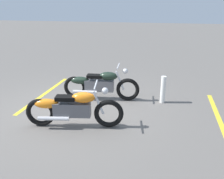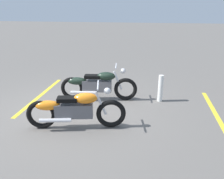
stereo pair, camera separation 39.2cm
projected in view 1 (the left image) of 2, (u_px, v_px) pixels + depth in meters
name	position (u px, v px, depth m)	size (l,w,h in m)	color
ground_plane	(72.00, 109.00, 6.44)	(60.00, 60.00, 0.00)	#66605B
motorcycle_bright_foreground	(72.00, 108.00, 5.39)	(2.21, 0.72, 1.04)	black
motorcycle_dark_foreground	(99.00, 84.00, 6.96)	(2.23, 0.62, 1.04)	black
bollard_post	(163.00, 90.00, 6.75)	(0.14, 0.14, 0.78)	white
parking_stripe_near	(45.00, 94.00, 7.54)	(3.20, 0.12, 0.01)	yellow
parking_stripe_mid	(219.00, 118.00, 5.94)	(3.20, 0.12, 0.01)	yellow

